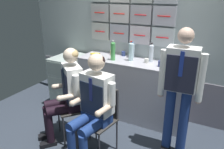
# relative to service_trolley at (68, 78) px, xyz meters

# --- Properties ---
(galley_bulkhead) EXTENTS (4.20, 0.14, 2.15)m
(galley_bulkhead) POSITION_rel_service_trolley_xyz_m (1.18, 0.39, 0.61)
(galley_bulkhead) COLOR #A7B4B3
(galley_bulkhead) RESTS_ON ground
(galley_counter) EXTENTS (1.76, 0.53, 0.97)m
(galley_counter) POSITION_rel_service_trolley_xyz_m (1.22, 0.11, 0.00)
(galley_counter) COLOR #B9B7C1
(galley_counter) RESTS_ON ground
(service_trolley) EXTENTS (0.40, 0.65, 0.90)m
(service_trolley) POSITION_rel_service_trolley_xyz_m (0.00, 0.00, 0.00)
(service_trolley) COLOR black
(service_trolley) RESTS_ON ground
(folding_chair_left) EXTENTS (0.56, 0.56, 0.87)m
(folding_chair_left) POSITION_rel_service_trolley_xyz_m (0.78, -0.73, 0.06)
(folding_chair_left) COLOR #2D2D33
(folding_chair_left) RESTS_ON ground
(crew_member_left) EXTENTS (0.64, 0.69, 1.31)m
(crew_member_left) POSITION_rel_service_trolley_xyz_m (0.68, -0.85, 0.25)
(crew_member_left) COLOR black
(crew_member_left) RESTS_ON ground
(folding_chair_center) EXTENTS (0.46, 0.46, 0.87)m
(folding_chair_center) POSITION_rel_service_trolley_xyz_m (1.21, -0.85, 0.06)
(folding_chair_center) COLOR #2D2D33
(folding_chair_center) RESTS_ON ground
(crew_member_center) EXTENTS (0.53, 0.68, 1.33)m
(crew_member_center) POSITION_rel_service_trolley_xyz_m (1.19, -1.00, 0.26)
(crew_member_center) COLOR black
(crew_member_center) RESTS_ON ground
(crew_member_standing) EXTENTS (0.52, 0.27, 1.63)m
(crew_member_standing) POSITION_rel_service_trolley_xyz_m (2.07, -0.46, 0.48)
(crew_member_standing) COLOR black
(crew_member_standing) RESTS_ON ground
(water_bottle_short) EXTENTS (0.08, 0.08, 0.26)m
(water_bottle_short) POSITION_rel_service_trolley_xyz_m (1.14, 0.26, 0.61)
(water_bottle_short) COLOR silver
(water_bottle_short) RESTS_ON galley_counter
(water_bottle_tall) EXTENTS (0.07, 0.07, 0.29)m
(water_bottle_tall) POSITION_rel_service_trolley_xyz_m (1.48, 0.21, 0.62)
(water_bottle_tall) COLOR silver
(water_bottle_tall) RESTS_ON galley_counter
(sparkling_bottle_green) EXTENTS (0.07, 0.07, 0.31)m
(sparkling_bottle_green) POSITION_rel_service_trolley_xyz_m (1.19, 0.10, 0.63)
(sparkling_bottle_green) COLOR silver
(sparkling_bottle_green) RESTS_ON galley_counter
(water_bottle_clear) EXTENTS (0.07, 0.07, 0.31)m
(water_bottle_clear) POSITION_rel_service_trolley_xyz_m (0.92, 0.00, 0.63)
(water_bottle_clear) COLOR #49A550
(water_bottle_clear) RESTS_ON galley_counter
(espresso_cup_small) EXTENTS (0.06, 0.06, 0.09)m
(espresso_cup_small) POSITION_rel_service_trolley_xyz_m (1.67, 0.04, 0.53)
(espresso_cup_small) COLOR navy
(espresso_cup_small) RESTS_ON galley_counter
(coffee_cup_white) EXTENTS (0.07, 0.07, 0.06)m
(coffee_cup_white) POSITION_rel_service_trolley_xyz_m (1.44, 0.12, 0.52)
(coffee_cup_white) COLOR silver
(coffee_cup_white) RESTS_ON galley_counter
(coffee_cup_spare) EXTENTS (0.07, 0.07, 0.08)m
(coffee_cup_spare) POSITION_rel_service_trolley_xyz_m (0.78, 0.24, 0.53)
(coffee_cup_spare) COLOR tan
(coffee_cup_spare) RESTS_ON galley_counter
(paper_cup_blue) EXTENTS (0.07, 0.07, 0.08)m
(paper_cup_blue) POSITION_rel_service_trolley_xyz_m (0.97, 0.29, 0.53)
(paper_cup_blue) COLOR navy
(paper_cup_blue) RESTS_ON galley_counter
(snack_banana) EXTENTS (0.17, 0.10, 0.04)m
(snack_banana) POSITION_rel_service_trolley_xyz_m (0.52, 0.12, 0.50)
(snack_banana) COLOR yellow
(snack_banana) RESTS_ON galley_counter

